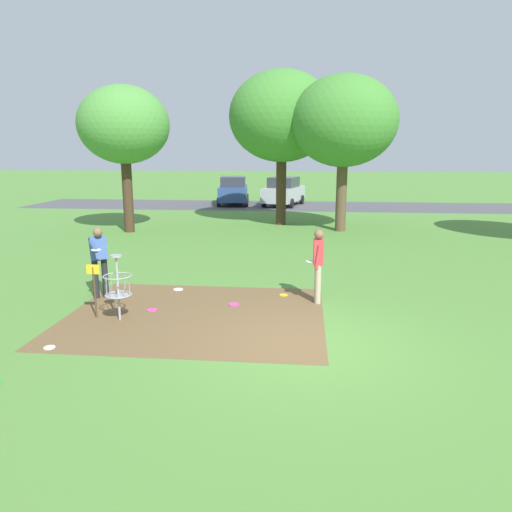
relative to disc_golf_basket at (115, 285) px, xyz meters
name	(u,v)px	position (x,y,z in m)	size (l,w,h in m)	color
ground_plane	(303,346)	(3.86, -1.01, -0.75)	(160.00, 160.00, 0.00)	#518438
dirt_tee_pad	(196,315)	(1.56, 0.46, -0.75)	(5.46, 4.49, 0.01)	brown
disc_golf_basket	(115,285)	(0.00, 0.00, 0.00)	(0.98, 0.58, 1.39)	#9E9EA3
player_foreground_watching	(318,262)	(4.17, 1.65, 0.21)	(0.40, 0.47, 1.71)	tan
player_throwing	(99,258)	(-0.97, 1.48, 0.23)	(0.57, 1.14, 1.71)	#232328
frisbee_near_basket	(284,295)	(3.37, 2.09, -0.74)	(0.22, 0.22, 0.02)	gold
frisbee_by_tee	(178,289)	(0.69, 2.31, -0.74)	(0.25, 0.25, 0.02)	white
frisbee_mid_grass	(152,310)	(0.53, 0.66, -0.74)	(0.23, 0.23, 0.02)	#E53D99
frisbee_far_left	(234,304)	(2.27, 1.25, -0.74)	(0.25, 0.25, 0.02)	#E53D99
frisbee_scattered_a	(49,348)	(-0.64, -1.55, -0.74)	(0.20, 0.20, 0.02)	white
tree_near_left	(124,126)	(-3.77, 10.98, 3.75)	(3.81, 3.81, 6.16)	#422D1E
tree_mid_left	(344,122)	(5.43, 12.19, 3.92)	(4.53, 4.53, 6.63)	brown
tree_mid_center	(282,117)	(2.71, 13.87, 4.25)	(4.89, 4.89, 7.11)	#422D1E
parking_lot_strip	(305,206)	(3.86, 22.07, -0.75)	(36.00, 6.00, 0.01)	#4C4C51
parked_car_leftmost	(233,190)	(-0.89, 22.58, 0.17)	(2.30, 4.37, 1.84)	#2D4784
parked_car_center_left	(284,191)	(2.46, 22.18, 0.17)	(2.75, 4.51, 1.84)	#B2B7BC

